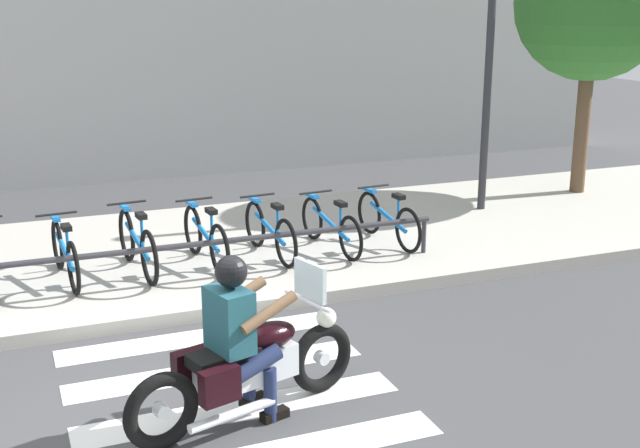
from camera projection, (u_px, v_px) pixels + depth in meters
The scene contains 16 objects.
ground_plane at pixel (139, 428), 6.63m from camera, with size 48.00×48.00×0.00m, color #424244.
sidewalk at pixel (83, 266), 10.36m from camera, with size 24.00×4.40×0.15m, color #B7B2A8.
crosswalk_stripe_2 at pixel (241, 408), 6.93m from camera, with size 2.80×0.40×0.01m, color white.
crosswalk_stripe_3 at pixel (217, 370), 7.65m from camera, with size 2.80×0.40×0.01m, color white.
crosswalk_stripe_4 at pixel (197, 338), 8.36m from camera, with size 2.80×0.40×0.01m, color white.
motorcycle at pixel (248, 367), 6.67m from camera, with size 2.14×0.90×1.22m.
rider at pixel (238, 327), 6.53m from camera, with size 0.72×0.65×1.44m.
bicycle_2 at pixel (65, 253), 9.50m from camera, with size 0.48×1.62×0.75m.
bicycle_3 at pixel (137, 244), 9.79m from camera, with size 0.48×1.71×0.80m.
bicycle_4 at pixel (206, 237), 10.09m from camera, with size 0.48×1.63×0.78m.
bicycle_5 at pixel (270, 231), 10.39m from camera, with size 0.48×1.61×0.75m.
bicycle_6 at pixel (330, 226), 10.69m from camera, with size 0.48×1.68×0.71m.
bicycle_7 at pixel (388, 219), 10.98m from camera, with size 0.48×1.60×0.73m.
bike_rack at pixel (182, 248), 9.42m from camera, with size 6.46×0.07×0.49m.
street_lamp at pixel (490, 46), 12.20m from camera, with size 0.28×0.28×4.40m.
tree_near_rack at pixel (593, 4), 13.17m from camera, with size 2.52×2.52×4.54m.
Camera 1 is at (-0.82, -6.06, 3.38)m, focal length 45.83 mm.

